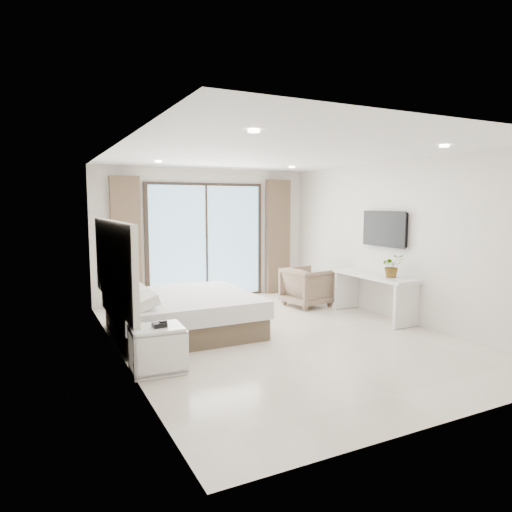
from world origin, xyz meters
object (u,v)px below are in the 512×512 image
at_px(nightstand, 157,349).
at_px(console_desk, 374,285).
at_px(armchair, 308,285).
at_px(bed, 182,313).

relative_size(nightstand, console_desk, 0.37).
bearing_deg(nightstand, armchair, 35.00).
distance_m(nightstand, armchair, 4.15).
height_order(bed, nightstand, bed).
bearing_deg(bed, nightstand, -117.74).
bearing_deg(console_desk, nightstand, -167.69).
xyz_separation_m(nightstand, console_desk, (4.06, 0.89, 0.29)).
xyz_separation_m(nightstand, armchair, (3.53, 2.18, 0.14)).
bearing_deg(bed, console_desk, -9.64).
distance_m(nightstand, console_desk, 4.17).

